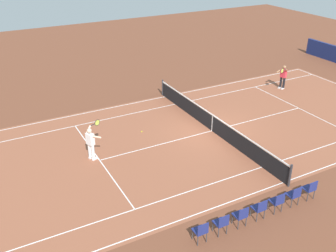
{
  "coord_description": "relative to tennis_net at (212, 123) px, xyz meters",
  "views": [
    {
      "loc": [
        10.95,
        15.33,
        9.75
      ],
      "look_at": [
        2.67,
        -0.08,
        0.9
      ],
      "focal_mm": 41.41,
      "sensor_mm": 36.0,
      "label": 1
    }
  ],
  "objects": [
    {
      "name": "tennis_player_near",
      "position": [
        6.65,
        -0.29,
        0.44
      ],
      "size": [
        0.93,
        0.93,
        1.7
      ],
      "color": "white",
      "rests_on": "ground_plane"
    },
    {
      "name": "tennis_net",
      "position": [
        0.0,
        0.0,
        0.0
      ],
      "size": [
        0.1,
        11.7,
        1.08
      ],
      "color": "#2D2D33",
      "rests_on": "ground_plane"
    },
    {
      "name": "spectator_chair_2",
      "position": [
        1.64,
        6.83,
        0.03
      ],
      "size": [
        0.44,
        0.44,
        0.88
      ],
      "color": "#38383D",
      "rests_on": "ground_plane"
    },
    {
      "name": "spectator_chair_1",
      "position": [
        0.77,
        6.83,
        0.03
      ],
      "size": [
        0.44,
        0.44,
        0.88
      ],
      "color": "#38383D",
      "rests_on": "ground_plane"
    },
    {
      "name": "spectator_chair_5",
      "position": [
        4.23,
        6.83,
        0.03
      ],
      "size": [
        0.44,
        0.44,
        0.88
      ],
      "color": "#38383D",
      "rests_on": "ground_plane"
    },
    {
      "name": "court_slab",
      "position": [
        0.0,
        0.0,
        -0.49
      ],
      "size": [
        24.2,
        11.4,
        0.0
      ],
      "primitive_type": "cube",
      "color": "#935138",
      "rests_on": "ground_plane"
    },
    {
      "name": "ground_plane",
      "position": [
        0.0,
        0.0,
        -0.49
      ],
      "size": [
        60.0,
        60.0,
        0.0
      ],
      "primitive_type": "plane",
      "color": "brown"
    },
    {
      "name": "spectator_chair_3",
      "position": [
        2.5,
        6.83,
        0.03
      ],
      "size": [
        0.44,
        0.44,
        0.88
      ],
      "color": "#38383D",
      "rests_on": "ground_plane"
    },
    {
      "name": "tennis_player_far",
      "position": [
        -7.78,
        -2.99,
        0.44
      ],
      "size": [
        1.0,
        0.86,
        1.7
      ],
      "color": "black",
      "rests_on": "ground_plane"
    },
    {
      "name": "court_line_markings",
      "position": [
        0.0,
        0.0,
        -0.49
      ],
      "size": [
        23.85,
        11.05,
        0.01
      ],
      "color": "white",
      "rests_on": "ground_plane"
    },
    {
      "name": "spectator_chair_6",
      "position": [
        5.09,
        6.83,
        0.03
      ],
      "size": [
        0.44,
        0.44,
        0.88
      ],
      "color": "#38383D",
      "rests_on": "ground_plane"
    },
    {
      "name": "spectator_chair_0",
      "position": [
        -0.09,
        6.83,
        0.03
      ],
      "size": [
        0.44,
        0.44,
        0.88
      ],
      "color": "#38383D",
      "rests_on": "ground_plane"
    },
    {
      "name": "spectator_chair_4",
      "position": [
        3.37,
        6.83,
        0.03
      ],
      "size": [
        0.44,
        0.44,
        0.88
      ],
      "color": "#38383D",
      "rests_on": "ground_plane"
    },
    {
      "name": "tennis_ball",
      "position": [
        3.43,
        -1.68,
        -0.46
      ],
      "size": [
        0.07,
        0.07,
        0.07
      ],
      "primitive_type": "sphere",
      "color": "#CCE01E",
      "rests_on": "ground_plane"
    }
  ]
}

